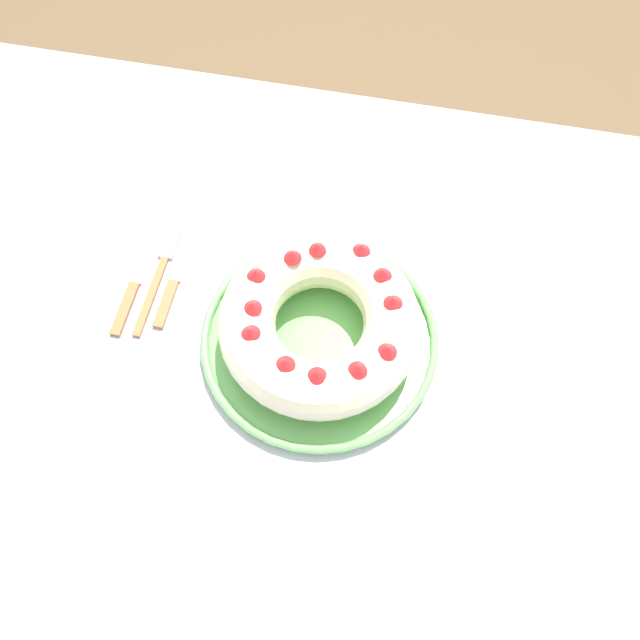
% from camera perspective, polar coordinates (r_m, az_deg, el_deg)
% --- Properties ---
extents(ground_plane, '(8.00, 8.00, 0.00)m').
position_cam_1_polar(ground_plane, '(1.63, 0.89, -13.23)').
color(ground_plane, brown).
extents(dining_table, '(1.55, 1.00, 0.75)m').
position_cam_1_polar(dining_table, '(0.99, 1.42, -4.24)').
color(dining_table, silver).
rests_on(dining_table, ground_plane).
extents(serving_dish, '(0.35, 0.35, 0.02)m').
position_cam_1_polar(serving_dish, '(0.91, 0.00, -1.43)').
color(serving_dish, '#6BB760').
rests_on(serving_dish, dining_table).
extents(bundt_cake, '(0.28, 0.28, 0.09)m').
position_cam_1_polar(bundt_cake, '(0.86, 0.00, 0.02)').
color(bundt_cake, beige).
rests_on(bundt_cake, serving_dish).
extents(fork, '(0.02, 0.19, 0.01)m').
position_cam_1_polar(fork, '(1.00, -14.46, 4.20)').
color(fork, '#936038').
rests_on(fork, dining_table).
extents(serving_knife, '(0.02, 0.20, 0.01)m').
position_cam_1_polar(serving_knife, '(1.00, -16.62, 3.07)').
color(serving_knife, '#936038').
rests_on(serving_knife, dining_table).
extents(cake_knife, '(0.02, 0.18, 0.01)m').
position_cam_1_polar(cake_knife, '(0.98, -13.25, 3.33)').
color(cake_knife, '#936038').
rests_on(cake_knife, dining_table).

